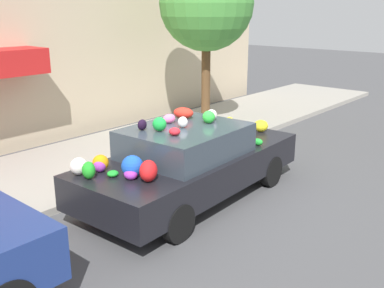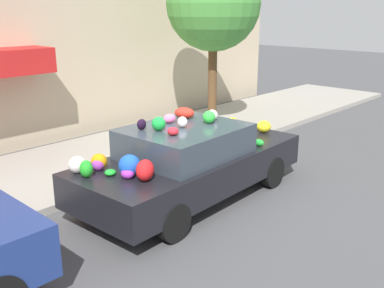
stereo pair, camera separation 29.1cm
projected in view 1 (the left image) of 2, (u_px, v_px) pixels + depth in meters
ground_plane at (186, 195)px, 8.24m from camera, size 60.00×60.00×0.00m
sidewalk_curb at (95, 160)px, 9.91m from camera, size 24.00×3.20×0.13m
building_facade at (25, 22)px, 10.40m from camera, size 18.00×1.20×6.03m
street_tree at (206, 4)px, 11.58m from camera, size 2.45×2.45×4.50m
fire_hydrant at (117, 153)px, 9.08m from camera, size 0.20×0.20×0.70m
art_car at (190, 160)px, 7.92m from camera, size 4.53×2.00×1.58m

